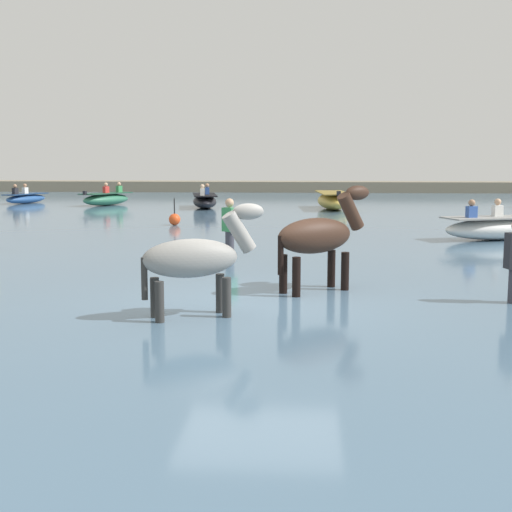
{
  "coord_description": "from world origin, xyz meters",
  "views": [
    {
      "loc": [
        0.67,
        -10.37,
        2.53
      ],
      "look_at": [
        -0.18,
        1.51,
        0.85
      ],
      "focal_mm": 48.87,
      "sensor_mm": 36.0,
      "label": 1
    }
  ],
  "objects_px": {
    "horse_lead_grey": "(196,261)",
    "boat_mid_channel": "(205,201)",
    "person_spectator_far": "(230,232)",
    "horse_trailing_dark_bay": "(319,238)",
    "boat_mid_outer": "(26,198)",
    "boat_near_starboard": "(500,228)",
    "boat_far_offshore": "(106,199)",
    "channel_buoy": "(175,219)",
    "boat_far_inshore": "(333,201)"
  },
  "relations": [
    {
      "from": "boat_far_offshore",
      "to": "person_spectator_far",
      "type": "height_order",
      "value": "person_spectator_far"
    },
    {
      "from": "horse_trailing_dark_bay",
      "to": "channel_buoy",
      "type": "xyz_separation_m",
      "value": [
        -4.5,
        11.13,
        -0.68
      ]
    },
    {
      "from": "boat_mid_channel",
      "to": "boat_mid_outer",
      "type": "relative_size",
      "value": 1.27
    },
    {
      "from": "boat_far_offshore",
      "to": "boat_near_starboard",
      "type": "bearing_deg",
      "value": -41.36
    },
    {
      "from": "horse_lead_grey",
      "to": "boat_far_offshore",
      "type": "relative_size",
      "value": 0.67
    },
    {
      "from": "boat_near_starboard",
      "to": "boat_mid_outer",
      "type": "height_order",
      "value": "boat_near_starboard"
    },
    {
      "from": "boat_far_offshore",
      "to": "person_spectator_far",
      "type": "xyz_separation_m",
      "value": [
        7.54,
        -16.18,
        0.21
      ]
    },
    {
      "from": "horse_lead_grey",
      "to": "boat_mid_outer",
      "type": "height_order",
      "value": "horse_lead_grey"
    },
    {
      "from": "boat_mid_channel",
      "to": "person_spectator_far",
      "type": "distance_m",
      "value": 15.05
    },
    {
      "from": "horse_trailing_dark_bay",
      "to": "boat_mid_outer",
      "type": "distance_m",
      "value": 25.68
    },
    {
      "from": "boat_far_inshore",
      "to": "channel_buoy",
      "type": "height_order",
      "value": "channel_buoy"
    },
    {
      "from": "person_spectator_far",
      "to": "horse_trailing_dark_bay",
      "type": "bearing_deg",
      "value": -65.69
    },
    {
      "from": "boat_far_inshore",
      "to": "boat_mid_channel",
      "type": "xyz_separation_m",
      "value": [
        -5.6,
        0.31,
        -0.05
      ]
    },
    {
      "from": "boat_far_inshore",
      "to": "person_spectator_far",
      "type": "bearing_deg",
      "value": -101.26
    },
    {
      "from": "boat_mid_channel",
      "to": "boat_mid_outer",
      "type": "height_order",
      "value": "boat_mid_channel"
    },
    {
      "from": "boat_near_starboard",
      "to": "channel_buoy",
      "type": "bearing_deg",
      "value": 160.26
    },
    {
      "from": "horse_lead_grey",
      "to": "boat_mid_outer",
      "type": "relative_size",
      "value": 0.71
    },
    {
      "from": "horse_trailing_dark_bay",
      "to": "channel_buoy",
      "type": "distance_m",
      "value": 12.02
    },
    {
      "from": "horse_lead_grey",
      "to": "boat_far_inshore",
      "type": "height_order",
      "value": "horse_lead_grey"
    },
    {
      "from": "channel_buoy",
      "to": "horse_lead_grey",
      "type": "bearing_deg",
      "value": -78.05
    },
    {
      "from": "horse_lead_grey",
      "to": "boat_far_offshore",
      "type": "distance_m",
      "value": 23.78
    },
    {
      "from": "channel_buoy",
      "to": "boat_mid_channel",
      "type": "bearing_deg",
      "value": 91.11
    },
    {
      "from": "boat_far_inshore",
      "to": "boat_mid_channel",
      "type": "relative_size",
      "value": 1.17
    },
    {
      "from": "horse_lead_grey",
      "to": "boat_mid_channel",
      "type": "bearing_deg",
      "value": 97.92
    },
    {
      "from": "boat_far_offshore",
      "to": "channel_buoy",
      "type": "height_order",
      "value": "boat_far_offshore"
    },
    {
      "from": "boat_far_inshore",
      "to": "channel_buoy",
      "type": "xyz_separation_m",
      "value": [
        -5.45,
        -7.65,
        -0.17
      ]
    },
    {
      "from": "channel_buoy",
      "to": "boat_far_offshore",
      "type": "bearing_deg",
      "value": 118.05
    },
    {
      "from": "horse_trailing_dark_bay",
      "to": "boat_near_starboard",
      "type": "bearing_deg",
      "value": 57.01
    },
    {
      "from": "boat_near_starboard",
      "to": "boat_mid_channel",
      "type": "xyz_separation_m",
      "value": [
        -9.66,
        11.37,
        -0.01
      ]
    },
    {
      "from": "boat_mid_outer",
      "to": "person_spectator_far",
      "type": "distance_m",
      "value": 21.03
    },
    {
      "from": "horse_lead_grey",
      "to": "boat_mid_outer",
      "type": "xyz_separation_m",
      "value": [
        -12.08,
        23.66,
        -0.52
      ]
    },
    {
      "from": "horse_trailing_dark_bay",
      "to": "boat_far_offshore",
      "type": "xyz_separation_m",
      "value": [
        -9.47,
        20.46,
        -0.57
      ]
    },
    {
      "from": "boat_mid_outer",
      "to": "person_spectator_far",
      "type": "height_order",
      "value": "person_spectator_far"
    },
    {
      "from": "boat_far_inshore",
      "to": "boat_near_starboard",
      "type": "bearing_deg",
      "value": -69.85
    },
    {
      "from": "horse_lead_grey",
      "to": "horse_trailing_dark_bay",
      "type": "relative_size",
      "value": 0.92
    },
    {
      "from": "boat_near_starboard",
      "to": "channel_buoy",
      "type": "relative_size",
      "value": 3.88
    },
    {
      "from": "boat_near_starboard",
      "to": "person_spectator_far",
      "type": "height_order",
      "value": "person_spectator_far"
    },
    {
      "from": "boat_far_offshore",
      "to": "channel_buoy",
      "type": "bearing_deg",
      "value": -61.95
    },
    {
      "from": "boat_near_starboard",
      "to": "channel_buoy",
      "type": "xyz_separation_m",
      "value": [
        -9.51,
        3.41,
        -0.13
      ]
    },
    {
      "from": "boat_far_offshore",
      "to": "horse_lead_grey",
      "type": "bearing_deg",
      "value": -70.97
    },
    {
      "from": "boat_mid_outer",
      "to": "person_spectator_far",
      "type": "relative_size",
      "value": 1.65
    },
    {
      "from": "boat_far_offshore",
      "to": "boat_far_inshore",
      "type": "height_order",
      "value": "boat_far_offshore"
    },
    {
      "from": "channel_buoy",
      "to": "boat_near_starboard",
      "type": "bearing_deg",
      "value": -19.74
    },
    {
      "from": "horse_trailing_dark_bay",
      "to": "boat_near_starboard",
      "type": "relative_size",
      "value": 0.61
    },
    {
      "from": "channel_buoy",
      "to": "person_spectator_far",
      "type": "bearing_deg",
      "value": -69.48
    },
    {
      "from": "boat_near_starboard",
      "to": "boat_far_offshore",
      "type": "distance_m",
      "value": 19.29
    },
    {
      "from": "horse_lead_grey",
      "to": "boat_near_starboard",
      "type": "distance_m",
      "value": 11.84
    },
    {
      "from": "horse_trailing_dark_bay",
      "to": "boat_mid_channel",
      "type": "height_order",
      "value": "horse_trailing_dark_bay"
    },
    {
      "from": "boat_far_inshore",
      "to": "boat_mid_outer",
      "type": "relative_size",
      "value": 1.49
    },
    {
      "from": "horse_lead_grey",
      "to": "channel_buoy",
      "type": "relative_size",
      "value": 2.18
    }
  ]
}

